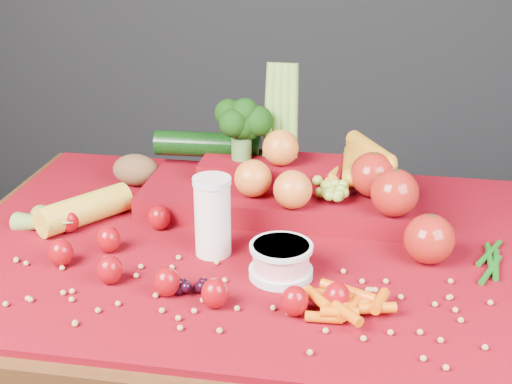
% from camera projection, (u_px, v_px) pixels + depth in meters
% --- Properties ---
extents(table, '(1.10, 0.80, 0.75)m').
position_uv_depth(table, '(254.00, 293.00, 1.31)').
color(table, '#34190B').
rests_on(table, ground).
extents(red_cloth, '(1.05, 0.75, 0.01)m').
position_uv_depth(red_cloth, '(254.00, 245.00, 1.27)').
color(red_cloth, '#67030E').
rests_on(red_cloth, table).
extents(milk_glass, '(0.06, 0.06, 0.14)m').
position_uv_depth(milk_glass, '(213.00, 213.00, 1.20)').
color(milk_glass, white).
rests_on(milk_glass, red_cloth).
extents(yogurt_bowl, '(0.10, 0.10, 0.06)m').
position_uv_depth(yogurt_bowl, '(281.00, 259.00, 1.14)').
color(yogurt_bowl, silver).
rests_on(yogurt_bowl, red_cloth).
extents(strawberry_scatter, '(0.54, 0.28, 0.05)m').
position_uv_depth(strawberry_scatter, '(163.00, 260.00, 1.15)').
color(strawberry_scatter, '#9C0010').
rests_on(strawberry_scatter, red_cloth).
extents(dark_grape_cluster, '(0.06, 0.05, 0.03)m').
position_uv_depth(dark_grape_cluster, '(194.00, 285.00, 1.10)').
color(dark_grape_cluster, black).
rests_on(dark_grape_cluster, red_cloth).
extents(soybean_scatter, '(0.84, 0.24, 0.01)m').
position_uv_depth(soybean_scatter, '(231.00, 299.00, 1.08)').
color(soybean_scatter, '#AF834B').
rests_on(soybean_scatter, red_cloth).
extents(corn_ear, '(0.26, 0.26, 0.06)m').
position_uv_depth(corn_ear, '(57.00, 219.00, 1.30)').
color(corn_ear, yellow).
rests_on(corn_ear, red_cloth).
extents(potato, '(0.10, 0.07, 0.07)m').
position_uv_depth(potato, '(136.00, 170.00, 1.49)').
color(potato, brown).
rests_on(potato, red_cloth).
extents(baby_carrot_pile, '(0.17, 0.17, 0.03)m').
position_uv_depth(baby_carrot_pile, '(351.00, 303.00, 1.05)').
color(baby_carrot_pile, '#D25007').
rests_on(baby_carrot_pile, red_cloth).
extents(green_bean_pile, '(0.14, 0.12, 0.01)m').
position_uv_depth(green_bean_pile, '(493.00, 261.00, 1.19)').
color(green_bean_pile, '#134F12').
rests_on(green_bean_pile, red_cloth).
extents(produce_mound, '(0.59, 0.37, 0.27)m').
position_uv_depth(produce_mound, '(295.00, 181.00, 1.37)').
color(produce_mound, '#67030E').
rests_on(produce_mound, red_cloth).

